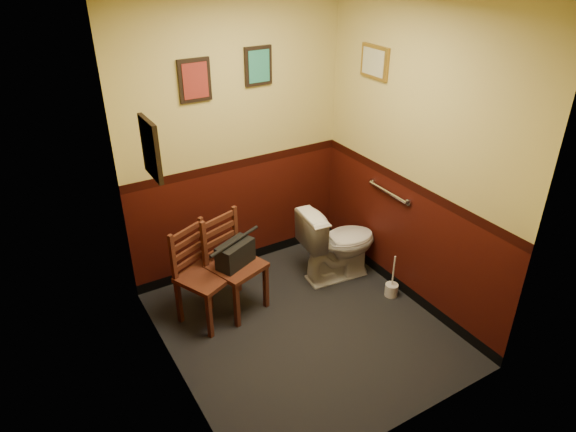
# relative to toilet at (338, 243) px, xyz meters

# --- Properties ---
(floor) EXTENTS (2.20, 2.40, 0.00)m
(floor) POSITION_rel_toilet_xyz_m (-0.72, -0.50, -0.38)
(floor) COLOR black
(floor) RESTS_ON ground
(wall_back) EXTENTS (2.20, 0.00, 2.70)m
(wall_back) POSITION_rel_toilet_xyz_m (-0.72, 0.70, 0.97)
(wall_back) COLOR #380D08
(wall_back) RESTS_ON ground
(wall_front) EXTENTS (2.20, 0.00, 2.70)m
(wall_front) POSITION_rel_toilet_xyz_m (-0.72, -1.70, 0.97)
(wall_front) COLOR #380D08
(wall_front) RESTS_ON ground
(wall_left) EXTENTS (0.00, 2.40, 2.70)m
(wall_left) POSITION_rel_toilet_xyz_m (-1.82, -0.50, 0.97)
(wall_left) COLOR #380D08
(wall_left) RESTS_ON ground
(wall_right) EXTENTS (0.00, 2.40, 2.70)m
(wall_right) POSITION_rel_toilet_xyz_m (0.38, -0.50, 0.97)
(wall_right) COLOR #380D08
(wall_right) RESTS_ON ground
(grab_bar) EXTENTS (0.05, 0.56, 0.06)m
(grab_bar) POSITION_rel_toilet_xyz_m (0.35, -0.25, 0.57)
(grab_bar) COLOR silver
(grab_bar) RESTS_ON wall_right
(framed_print_back_a) EXTENTS (0.28, 0.04, 0.36)m
(framed_print_back_a) POSITION_rel_toilet_xyz_m (-1.07, 0.68, 1.57)
(framed_print_back_a) COLOR black
(framed_print_back_a) RESTS_ON wall_back
(framed_print_back_b) EXTENTS (0.26, 0.04, 0.34)m
(framed_print_back_b) POSITION_rel_toilet_xyz_m (-0.47, 0.68, 1.62)
(framed_print_back_b) COLOR black
(framed_print_back_b) RESTS_ON wall_back
(framed_print_left) EXTENTS (0.04, 0.30, 0.38)m
(framed_print_left) POSITION_rel_toilet_xyz_m (-1.80, -0.40, 1.47)
(framed_print_left) COLOR black
(framed_print_left) RESTS_ON wall_left
(framed_print_right) EXTENTS (0.04, 0.34, 0.28)m
(framed_print_right) POSITION_rel_toilet_xyz_m (0.36, 0.10, 1.67)
(framed_print_right) COLOR olive
(framed_print_right) RESTS_ON wall_right
(toilet) EXTENTS (0.81, 0.51, 0.75)m
(toilet) POSITION_rel_toilet_xyz_m (0.00, 0.00, 0.00)
(toilet) COLOR white
(toilet) RESTS_ON floor
(toilet_brush) EXTENTS (0.12, 0.12, 0.44)m
(toilet_brush) POSITION_rel_toilet_xyz_m (0.25, -0.54, -0.31)
(toilet_brush) COLOR silver
(toilet_brush) RESTS_ON floor
(chair_left) EXTENTS (0.55, 0.55, 0.89)m
(chair_left) POSITION_rel_toilet_xyz_m (-1.38, 0.08, 0.07)
(chair_left) COLOR #5A291B
(chair_left) RESTS_ON floor
(chair_right) EXTENTS (0.53, 0.53, 0.91)m
(chair_right) POSITION_rel_toilet_xyz_m (-1.09, 0.09, 0.08)
(chair_right) COLOR #5A291B
(chair_right) RESTS_ON floor
(handbag) EXTENTS (0.38, 0.30, 0.25)m
(handbag) POSITION_rel_toilet_xyz_m (-1.07, 0.05, 0.21)
(handbag) COLOR black
(handbag) RESTS_ON chair_right
(tp_stack) EXTENTS (0.22, 0.11, 0.19)m
(tp_stack) POSITION_rel_toilet_xyz_m (-0.77, 0.55, -0.30)
(tp_stack) COLOR silver
(tp_stack) RESTS_ON floor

